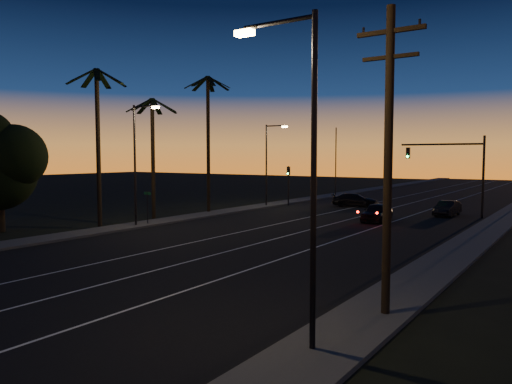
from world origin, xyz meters
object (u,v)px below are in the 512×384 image
Objects in this scene: signal_mast at (454,162)px; cross_car at (355,200)px; utility_pole at (388,155)px; right_car at (447,208)px; lead_car at (377,212)px.

signal_mast is 1.37× the size of cross_car.
signal_mast is (-4.46, 29.99, -0.53)m from utility_pole.
utility_pole is 36.52m from cross_car.
signal_mast reaches higher than right_car.
utility_pole is 30.33m from signal_mast.
signal_mast is 9.18m from lead_car.
lead_car is 8.01m from right_car.
signal_mast is 1.42× the size of lead_car.
utility_pole reaches higher than signal_mast.
cross_car is (-14.87, 33.03, -4.61)m from utility_pole.
cross_car is at bearing 163.70° from signal_mast.
utility_pole is 30.75m from right_car.
utility_pole is 2.43× the size of right_car.
lead_car is (-8.76, 22.95, -4.56)m from utility_pole.
signal_mast is 4.13m from right_car.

